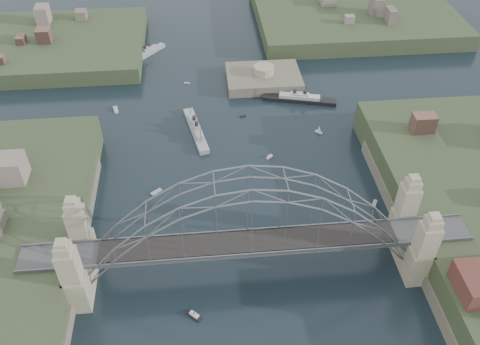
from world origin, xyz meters
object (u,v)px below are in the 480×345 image
(naval_cruiser_far, at_px, (148,53))
(fort_island, at_px, (263,83))
(naval_cruiser_near, at_px, (196,130))
(bridge, at_px, (249,228))
(ocean_liner, at_px, (299,99))

(naval_cruiser_far, bearing_deg, fort_island, -30.36)
(naval_cruiser_near, xyz_separation_m, naval_cruiser_far, (-14.39, 44.19, -0.14))
(naval_cruiser_near, bearing_deg, bridge, -79.07)
(bridge, relative_size, naval_cruiser_far, 6.76)
(bridge, xyz_separation_m, ocean_liner, (20.88, 58.66, -11.52))
(ocean_liner, bearing_deg, naval_cruiser_far, 144.07)
(naval_cruiser_near, xyz_separation_m, ocean_liner, (29.87, 12.12, -0.11))
(fort_island, relative_size, naval_cruiser_near, 1.12)
(bridge, relative_size, naval_cruiser_near, 4.26)
(bridge, xyz_separation_m, naval_cruiser_far, (-23.38, 90.73, -11.56))
(fort_island, distance_m, naval_cruiser_near, 31.50)
(naval_cruiser_far, bearing_deg, bridge, -75.55)
(bridge, bearing_deg, naval_cruiser_far, 104.45)
(naval_cruiser_near, bearing_deg, fort_island, 48.18)
(fort_island, bearing_deg, naval_cruiser_near, -131.82)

